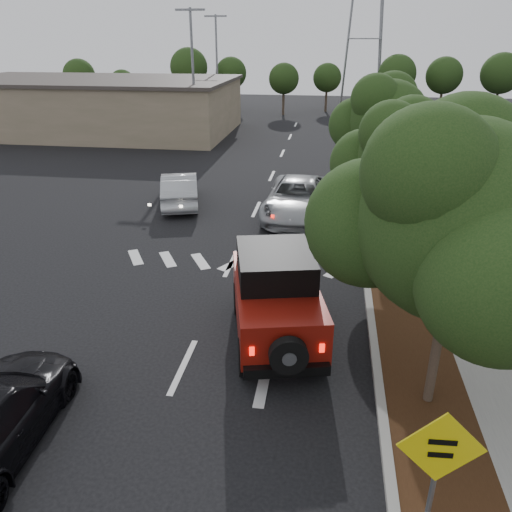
# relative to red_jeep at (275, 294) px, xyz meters

# --- Properties ---
(ground) EXTENTS (120.00, 120.00, 0.00)m
(ground) POSITION_rel_red_jeep_xyz_m (-2.01, -1.77, -1.19)
(ground) COLOR black
(ground) RESTS_ON ground
(curb) EXTENTS (0.20, 70.00, 0.15)m
(curb) POSITION_rel_red_jeep_xyz_m (2.59, 10.23, -1.12)
(curb) COLOR #9E9B93
(curb) RESTS_ON ground
(planting_strip) EXTENTS (1.80, 70.00, 0.12)m
(planting_strip) POSITION_rel_red_jeep_xyz_m (3.59, 10.23, -1.13)
(planting_strip) COLOR black
(planting_strip) RESTS_ON ground
(sidewalk) EXTENTS (2.00, 70.00, 0.12)m
(sidewalk) POSITION_rel_red_jeep_xyz_m (5.49, 10.23, -1.13)
(sidewalk) COLOR gray
(sidewalk) RESTS_ON ground
(hedge) EXTENTS (0.80, 70.00, 0.80)m
(hedge) POSITION_rel_red_jeep_xyz_m (6.89, 10.23, -0.79)
(hedge) COLOR black
(hedge) RESTS_ON ground
(commercial_building) EXTENTS (22.00, 12.00, 4.00)m
(commercial_building) POSITION_rel_red_jeep_xyz_m (-18.01, 28.23, 0.81)
(commercial_building) COLOR #7B7055
(commercial_building) RESTS_ON ground
(transmission_tower) EXTENTS (7.00, 4.00, 28.00)m
(transmission_tower) POSITION_rel_red_jeep_xyz_m (3.99, 46.23, -1.19)
(transmission_tower) COLOR slate
(transmission_tower) RESTS_ON ground
(street_tree_near) EXTENTS (3.80, 3.80, 5.92)m
(street_tree_near) POSITION_rel_red_jeep_xyz_m (3.59, -2.27, -1.19)
(street_tree_near) COLOR #183311
(street_tree_near) RESTS_ON ground
(street_tree_mid) EXTENTS (3.20, 3.20, 5.32)m
(street_tree_mid) POSITION_rel_red_jeep_xyz_m (3.59, 4.73, -1.19)
(street_tree_mid) COLOR #183311
(street_tree_mid) RESTS_ON ground
(street_tree_far) EXTENTS (3.40, 3.40, 5.62)m
(street_tree_far) POSITION_rel_red_jeep_xyz_m (3.59, 11.23, -1.19)
(street_tree_far) COLOR #183311
(street_tree_far) RESTS_ON ground
(light_pole_a) EXTENTS (2.00, 0.22, 9.00)m
(light_pole_a) POSITION_rel_red_jeep_xyz_m (-8.51, 24.23, -1.19)
(light_pole_a) COLOR slate
(light_pole_a) RESTS_ON ground
(light_pole_b) EXTENTS (2.00, 0.22, 9.00)m
(light_pole_b) POSITION_rel_red_jeep_xyz_m (-9.51, 36.23, -1.19)
(light_pole_b) COLOR slate
(light_pole_b) RESTS_ON ground
(red_jeep) EXTENTS (2.90, 4.78, 2.34)m
(red_jeep) POSITION_rel_red_jeep_xyz_m (0.00, 0.00, 0.00)
(red_jeep) COLOR black
(red_jeep) RESTS_ON ground
(silver_suv_ahead) EXTENTS (2.94, 5.94, 1.62)m
(silver_suv_ahead) POSITION_rel_red_jeep_xyz_m (-0.09, 9.57, -0.38)
(silver_suv_ahead) COLOR #9EA1A5
(silver_suv_ahead) RESTS_ON ground
(silver_sedan_oncoming) EXTENTS (2.80, 4.85, 1.51)m
(silver_sedan_oncoming) POSITION_rel_red_jeep_xyz_m (-5.66, 10.43, -0.43)
(silver_sedan_oncoming) COLOR #B2B6BB
(silver_sedan_oncoming) RESTS_ON ground
(parked_suv) EXTENTS (4.29, 2.63, 1.36)m
(parked_suv) POSITION_rel_red_jeep_xyz_m (-9.51, 24.38, -0.51)
(parked_suv) COLOR #B7BBBF
(parked_suv) RESTS_ON ground
(speed_hump_sign) EXTENTS (1.22, 0.12, 2.60)m
(speed_hump_sign) POSITION_rel_red_jeep_xyz_m (2.94, -5.79, 0.61)
(speed_hump_sign) COLOR slate
(speed_hump_sign) RESTS_ON ground
(terracotta_planter) EXTENTS (0.65, 0.65, 1.13)m
(terracotta_planter) POSITION_rel_red_jeep_xyz_m (5.94, 0.86, -0.43)
(terracotta_planter) COLOR brown
(terracotta_planter) RESTS_ON ground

